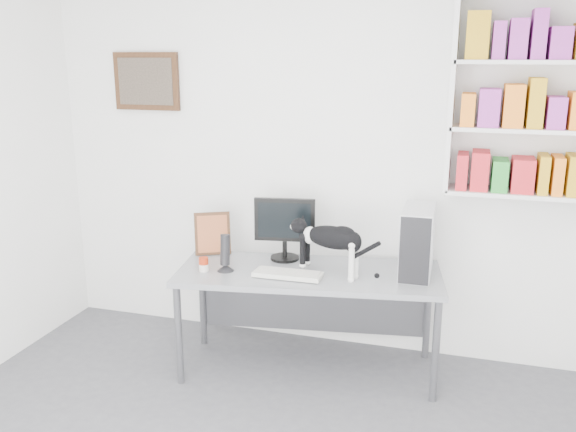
{
  "coord_description": "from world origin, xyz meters",
  "views": [
    {
      "loc": [
        1.02,
        -2.15,
        2.09
      ],
      "look_at": [
        -0.08,
        1.53,
        1.07
      ],
      "focal_mm": 38.0,
      "sensor_mm": 36.0,
      "label": 1
    }
  ],
  "objects_px": {
    "bookshelf": "(538,96)",
    "speaker": "(225,252)",
    "leaning_print": "(212,233)",
    "cat": "(331,250)",
    "soup_can": "(204,264)",
    "monitor": "(285,228)",
    "desk": "(308,321)",
    "keyboard": "(288,274)",
    "pc_tower": "(417,241)"
  },
  "relations": [
    {
      "from": "desk",
      "to": "keyboard",
      "type": "height_order",
      "value": "keyboard"
    },
    {
      "from": "monitor",
      "to": "keyboard",
      "type": "relative_size",
      "value": 1.02
    },
    {
      "from": "bookshelf",
      "to": "speaker",
      "type": "xyz_separation_m",
      "value": [
        -1.85,
        -0.5,
        -1.01
      ]
    },
    {
      "from": "desk",
      "to": "cat",
      "type": "distance_m",
      "value": 0.55
    },
    {
      "from": "speaker",
      "to": "leaning_print",
      "type": "distance_m",
      "value": 0.38
    },
    {
      "from": "desk",
      "to": "monitor",
      "type": "relative_size",
      "value": 3.88
    },
    {
      "from": "soup_can",
      "to": "cat",
      "type": "height_order",
      "value": "cat"
    },
    {
      "from": "bookshelf",
      "to": "desk",
      "type": "xyz_separation_m",
      "value": [
        -1.33,
        -0.34,
        -1.49
      ]
    },
    {
      "from": "pc_tower",
      "to": "leaning_print",
      "type": "bearing_deg",
      "value": 179.68
    },
    {
      "from": "soup_can",
      "to": "leaning_print",
      "type": "bearing_deg",
      "value": 103.72
    },
    {
      "from": "bookshelf",
      "to": "speaker",
      "type": "relative_size",
      "value": 4.83
    },
    {
      "from": "desk",
      "to": "soup_can",
      "type": "xyz_separation_m",
      "value": [
        -0.66,
        -0.2,
        0.4
      ]
    },
    {
      "from": "desk",
      "to": "soup_can",
      "type": "distance_m",
      "value": 0.8
    },
    {
      "from": "desk",
      "to": "monitor",
      "type": "xyz_separation_m",
      "value": [
        -0.22,
        0.18,
        0.58
      ]
    },
    {
      "from": "leaning_print",
      "to": "soup_can",
      "type": "height_order",
      "value": "leaning_print"
    },
    {
      "from": "monitor",
      "to": "soup_can",
      "type": "bearing_deg",
      "value": -148.3
    },
    {
      "from": "pc_tower",
      "to": "speaker",
      "type": "distance_m",
      "value": 1.25
    },
    {
      "from": "desk",
      "to": "soup_can",
      "type": "height_order",
      "value": "soup_can"
    },
    {
      "from": "keyboard",
      "to": "pc_tower",
      "type": "distance_m",
      "value": 0.86
    },
    {
      "from": "pc_tower",
      "to": "speaker",
      "type": "xyz_separation_m",
      "value": [
        -1.2,
        -0.31,
        -0.09
      ]
    },
    {
      "from": "bookshelf",
      "to": "leaning_print",
      "type": "relative_size",
      "value": 3.97
    },
    {
      "from": "soup_can",
      "to": "desk",
      "type": "bearing_deg",
      "value": 16.75
    },
    {
      "from": "speaker",
      "to": "soup_can",
      "type": "bearing_deg",
      "value": -168.38
    },
    {
      "from": "bookshelf",
      "to": "cat",
      "type": "bearing_deg",
      "value": -161.9
    },
    {
      "from": "monitor",
      "to": "leaning_print",
      "type": "height_order",
      "value": "monitor"
    },
    {
      "from": "desk",
      "to": "pc_tower",
      "type": "height_order",
      "value": "pc_tower"
    },
    {
      "from": "monitor",
      "to": "keyboard",
      "type": "xyz_separation_m",
      "value": [
        0.12,
        -0.32,
        -0.21
      ]
    },
    {
      "from": "keyboard",
      "to": "leaning_print",
      "type": "bearing_deg",
      "value": 154.62
    },
    {
      "from": "desk",
      "to": "cat",
      "type": "relative_size",
      "value": 3.07
    },
    {
      "from": "bookshelf",
      "to": "cat",
      "type": "xyz_separation_m",
      "value": [
        -1.17,
        -0.38,
        -0.96
      ]
    },
    {
      "from": "monitor",
      "to": "leaning_print",
      "type": "relative_size",
      "value": 1.42
    },
    {
      "from": "desk",
      "to": "cat",
      "type": "xyz_separation_m",
      "value": [
        0.15,
        -0.04,
        0.53
      ]
    },
    {
      "from": "keyboard",
      "to": "soup_can",
      "type": "distance_m",
      "value": 0.56
    },
    {
      "from": "desk",
      "to": "pc_tower",
      "type": "xyz_separation_m",
      "value": [
        0.68,
        0.16,
        0.58
      ]
    },
    {
      "from": "desk",
      "to": "soup_can",
      "type": "relative_size",
      "value": 18.57
    },
    {
      "from": "bookshelf",
      "to": "keyboard",
      "type": "relative_size",
      "value": 2.84
    },
    {
      "from": "keyboard",
      "to": "cat",
      "type": "height_order",
      "value": "cat"
    },
    {
      "from": "keyboard",
      "to": "leaning_print",
      "type": "xyz_separation_m",
      "value": [
        -0.64,
        0.29,
        0.14
      ]
    },
    {
      "from": "monitor",
      "to": "pc_tower",
      "type": "relative_size",
      "value": 1.01
    },
    {
      "from": "speaker",
      "to": "cat",
      "type": "xyz_separation_m",
      "value": [
        0.68,
        0.11,
        0.04
      ]
    },
    {
      "from": "soup_can",
      "to": "bookshelf",
      "type": "bearing_deg",
      "value": 15.24
    },
    {
      "from": "bookshelf",
      "to": "soup_can",
      "type": "height_order",
      "value": "bookshelf"
    },
    {
      "from": "bookshelf",
      "to": "speaker",
      "type": "bearing_deg",
      "value": -165.02
    },
    {
      "from": "leaning_print",
      "to": "soup_can",
      "type": "distance_m",
      "value": 0.38
    },
    {
      "from": "cat",
      "to": "soup_can",
      "type": "bearing_deg",
      "value": -155.82
    },
    {
      "from": "soup_can",
      "to": "cat",
      "type": "xyz_separation_m",
      "value": [
        0.81,
        0.16,
        0.13
      ]
    },
    {
      "from": "keyboard",
      "to": "pc_tower",
      "type": "xyz_separation_m",
      "value": [
        0.78,
        0.3,
        0.2
      ]
    },
    {
      "from": "pc_tower",
      "to": "leaning_print",
      "type": "relative_size",
      "value": 1.4
    },
    {
      "from": "speaker",
      "to": "cat",
      "type": "bearing_deg",
      "value": 2.23
    },
    {
      "from": "desk",
      "to": "cat",
      "type": "bearing_deg",
      "value": -23.47
    }
  ]
}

